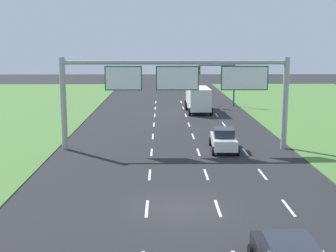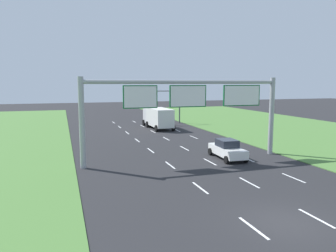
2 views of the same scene
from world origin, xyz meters
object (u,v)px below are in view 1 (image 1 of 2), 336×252
Objects in this scene: sign_gantry at (179,85)px; traffic_light_mast at (219,76)px; car_lead_silver at (224,140)px; box_truck at (198,98)px.

sign_gantry reaches higher than traffic_light_mast.
sign_gantry is at bearing 174.06° from car_lead_silver.
car_lead_silver is at bearing -90.14° from box_truck.
traffic_light_mast reaches higher than box_truck.
sign_gantry is at bearing -104.00° from traffic_light_mast.
traffic_light_mast is (6.06, 24.29, -1.08)m from sign_gantry.
box_truck is 0.47× the size of sign_gantry.
box_truck is (-0.38, 20.29, 0.81)m from car_lead_silver.
box_truck is 5.88m from traffic_light_mast.
car_lead_silver is 0.26× the size of sign_gantry.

